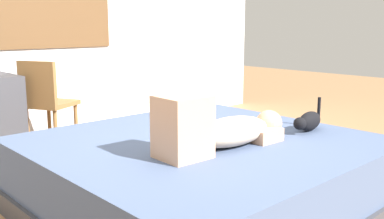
{
  "coord_description": "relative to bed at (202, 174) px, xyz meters",
  "views": [
    {
      "loc": [
        -1.79,
        -1.74,
        1.16
      ],
      "look_at": [
        0.16,
        0.38,
        0.61
      ],
      "focal_mm": 40.99,
      "sensor_mm": 36.0,
      "label": 1
    }
  ],
  "objects": [
    {
      "name": "bed",
      "position": [
        0.0,
        0.0,
        0.0
      ],
      "size": [
        2.0,
        1.92,
        0.46
      ],
      "color": "#38383D",
      "rests_on": "ground"
    },
    {
      "name": "cat",
      "position": [
        0.69,
        -0.33,
        0.3
      ],
      "size": [
        0.36,
        0.15,
        0.21
      ],
      "color": "black",
      "rests_on": "bed"
    },
    {
      "name": "person_lying",
      "position": [
        -0.06,
        -0.22,
        0.35
      ],
      "size": [
        0.94,
        0.29,
        0.34
      ],
      "color": "#CCB299",
      "rests_on": "bed"
    },
    {
      "name": "ground_plane",
      "position": [
        -0.06,
        -0.18,
        -0.23
      ],
      "size": [
        16.0,
        16.0,
        0.0
      ],
      "primitive_type": "plane",
      "color": "olive"
    },
    {
      "name": "chair_by_desk",
      "position": [
        -0.21,
        1.8,
        0.28
      ],
      "size": [
        0.51,
        0.51,
        0.86
      ],
      "color": "brown",
      "rests_on": "ground"
    }
  ]
}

